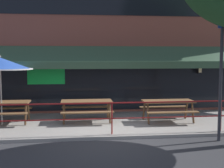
{
  "coord_description": "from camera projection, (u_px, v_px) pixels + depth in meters",
  "views": [
    {
      "loc": [
        -1.1,
        -8.87,
        2.47
      ],
      "look_at": [
        0.16,
        1.6,
        1.5
      ],
      "focal_mm": 50.0,
      "sensor_mm": 36.0,
      "label": 1
    }
  ],
  "objects": [
    {
      "name": "patio_railing",
      "position": [
        112.0,
        111.0,
        9.35
      ],
      "size": [
        13.84,
        0.04,
        0.97
      ],
      "color": "maroon",
      "rests_on": "patio_deck"
    },
    {
      "name": "ground_plane",
      "position": [
        113.0,
        140.0,
        9.13
      ],
      "size": [
        120.0,
        120.0,
        0.0
      ],
      "primitive_type": "plane",
      "color": "#2D2D30"
    },
    {
      "name": "patio_deck",
      "position": [
        106.0,
        124.0,
        11.1
      ],
      "size": [
        15.0,
        4.0,
        0.1
      ],
      "primitive_type": "cube",
      "color": "gray",
      "rests_on": "ground"
    },
    {
      "name": "picnic_table_right",
      "position": [
        168.0,
        105.0,
        11.13
      ],
      "size": [
        1.8,
        1.42,
        0.76
      ],
      "color": "brown",
      "rests_on": "patio_deck"
    },
    {
      "name": "restaurant_building",
      "position": [
        101.0,
        33.0,
        12.99
      ],
      "size": [
        15.0,
        1.6,
        6.88
      ],
      "color": "brown",
      "rests_on": "ground"
    },
    {
      "name": "picnic_table_left",
      "position": [
        3.0,
        106.0,
        10.84
      ],
      "size": [
        1.8,
        1.42,
        0.76
      ],
      "color": "brown",
      "rests_on": "patio_deck"
    },
    {
      "name": "street_sign_pole",
      "position": [
        221.0,
        57.0,
        8.82
      ],
      "size": [
        0.28,
        0.09,
        4.76
      ],
      "color": "#2D2D33",
      "rests_on": "ground"
    },
    {
      "name": "patio_umbrella_left",
      "position": [
        0.0,
        64.0,
        10.45
      ],
      "size": [
        2.14,
        2.14,
        2.38
      ],
      "color": "#B7B2A8",
      "rests_on": "patio_deck"
    },
    {
      "name": "picnic_table_centre",
      "position": [
        87.0,
        105.0,
        11.11
      ],
      "size": [
        1.8,
        1.42,
        0.76
      ],
      "color": "brown",
      "rests_on": "patio_deck"
    }
  ]
}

